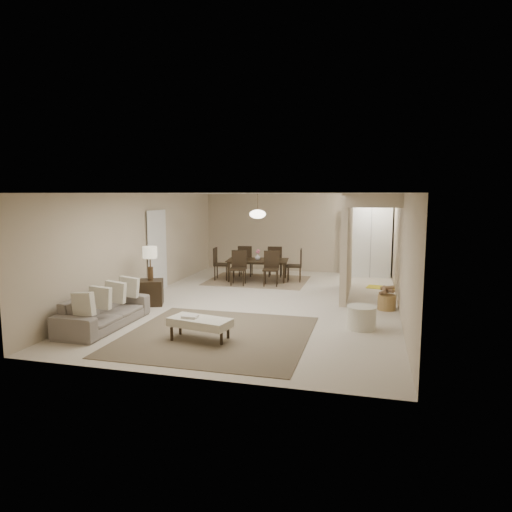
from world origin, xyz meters
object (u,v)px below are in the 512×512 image
(ottoman_bench, at_px, (200,323))
(dining_table, at_px, (258,270))
(side_table, at_px, (151,292))
(round_pouf, at_px, (361,318))
(pantry_cabinet, at_px, (371,242))
(wicker_basket, at_px, (387,302))
(sofa, at_px, (104,311))

(ottoman_bench, relative_size, dining_table, 0.66)
(ottoman_bench, bearing_deg, side_table, 145.36)
(round_pouf, relative_size, dining_table, 0.31)
(ottoman_bench, xyz_separation_m, dining_table, (-0.38, 5.48, -0.00))
(round_pouf, bearing_deg, dining_table, 126.41)
(side_table, height_order, dining_table, dining_table)
(pantry_cabinet, xyz_separation_m, wicker_basket, (0.39, -4.15, -0.89))
(pantry_cabinet, bearing_deg, wicker_basket, -84.60)
(sofa, distance_m, side_table, 1.79)
(side_table, relative_size, dining_table, 0.33)
(sofa, relative_size, round_pouf, 3.83)
(dining_table, bearing_deg, wicker_basket, -43.00)
(round_pouf, bearing_deg, pantry_cabinet, 89.03)
(ottoman_bench, height_order, wicker_basket, ottoman_bench)
(sofa, bearing_deg, dining_table, -17.88)
(pantry_cabinet, bearing_deg, ottoman_bench, -111.24)
(pantry_cabinet, distance_m, sofa, 8.35)
(ottoman_bench, bearing_deg, sofa, -176.72)
(side_table, distance_m, dining_table, 3.76)
(pantry_cabinet, distance_m, dining_table, 3.60)
(ottoman_bench, bearing_deg, round_pouf, 38.80)
(side_table, bearing_deg, dining_table, 64.56)
(ottoman_bench, distance_m, wicker_basket, 4.31)
(pantry_cabinet, bearing_deg, sofa, -125.25)
(sofa, xyz_separation_m, ottoman_bench, (2.04, -0.30, 0.00))
(sofa, distance_m, wicker_basket, 5.83)
(dining_table, bearing_deg, round_pouf, -60.82)
(ottoman_bench, height_order, dining_table, dining_table)
(pantry_cabinet, xyz_separation_m, side_table, (-4.75, -5.01, -0.77))
(pantry_cabinet, bearing_deg, side_table, -133.49)
(pantry_cabinet, height_order, sofa, pantry_cabinet)
(sofa, height_order, round_pouf, sofa)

